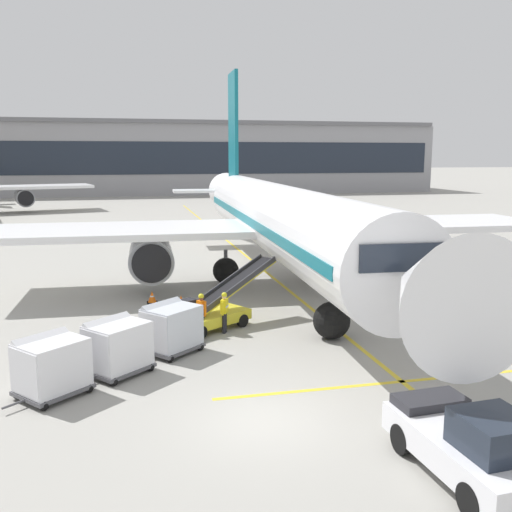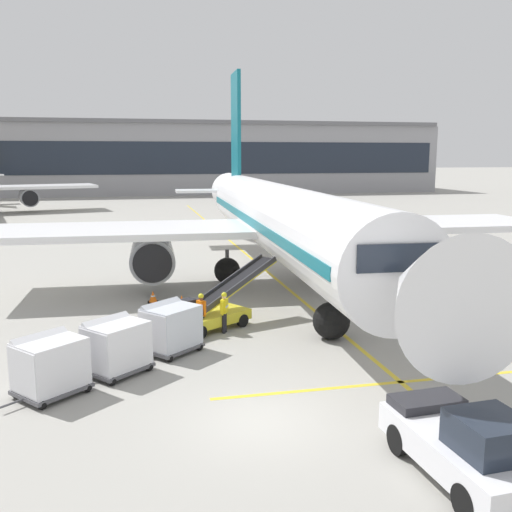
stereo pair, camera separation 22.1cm
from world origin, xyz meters
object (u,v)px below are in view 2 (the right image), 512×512
Objects in this scene: baggage_cart_second at (116,345)px; ground_crew_by_carts at (201,311)px; baggage_cart_lead at (170,327)px; belt_loader at (215,309)px; pushback_tug at (468,445)px; parked_airplane at (278,219)px; ground_crew_by_loader at (224,310)px; baggage_cart_third at (49,364)px; safety_cone_wingtip at (182,302)px; safety_cone_engine_keepout at (153,297)px.

baggage_cart_second is 5.03m from ground_crew_by_carts.
baggage_cart_lead reaches higher than ground_crew_by_carts.
belt_loader is 13.56m from pushback_tug.
parked_airplane is 23.54× the size of ground_crew_by_loader.
parked_airplane reaches higher than baggage_cart_third.
baggage_cart_third is 3.72× the size of safety_cone_wingtip.
parked_airplane is 15.81× the size of baggage_cart_lead.
safety_cone_wingtip is at bearing -50.04° from safety_cone_engine_keepout.
safety_cone_engine_keepout is (-2.43, 4.90, -0.54)m from belt_loader.
safety_cone_wingtip is at bearing 108.66° from belt_loader.
belt_loader is 8.48m from baggage_cart_third.
parked_airplane is 58.89× the size of safety_cone_wingtip.
baggage_cart_lead is 1.49× the size of ground_crew_by_carts.
baggage_cart_lead reaches higher than pushback_tug.
pushback_tug is 7.38× the size of safety_cone_engine_keepout.
baggage_cart_third is (-6.04, -5.94, 0.16)m from belt_loader.
safety_cone_wingtip reaches higher than safety_cone_engine_keepout.
parked_airplane reaches higher than ground_crew_by_carts.
baggage_cart_second reaches higher than safety_cone_wingtip.
belt_loader is 2.98× the size of ground_crew_by_carts.
belt_loader reaches higher than baggage_cart_third.
belt_loader is 1.15× the size of pushback_tug.
baggage_cart_lead and baggage_cart_third have the same top height.
parked_airplane is at bearing 20.03° from safety_cone_engine_keepout.
pushback_tug is 13.03m from ground_crew_by_carts.
baggage_cart_lead is 1.00× the size of baggage_cart_third.
ground_crew_by_carts is 2.85× the size of safety_cone_engine_keepout.
ground_crew_by_loader is (0.28, -0.80, 0.16)m from belt_loader.
parked_airplane is 7.89× the size of belt_loader.
baggage_cart_lead is 5.06m from baggage_cart_third.
baggage_cart_lead is at bearing -99.14° from safety_cone_wingtip.
belt_loader is at bearing -63.59° from safety_cone_engine_keepout.
belt_loader reaches higher than safety_cone_engine_keepout.
parked_airplane is 9.86m from ground_crew_by_loader.
ground_crew_by_carts is (-5.46, -8.33, -2.78)m from parked_airplane.
baggage_cart_lead is 1.00× the size of baggage_cart_second.
safety_cone_wingtip is (-1.40, 4.14, -0.66)m from ground_crew_by_loader.
safety_cone_engine_keepout is (3.61, 10.84, -0.70)m from baggage_cart_third.
parked_airplane reaches higher than safety_cone_wingtip.
pushback_tug is (6.02, -10.22, -0.17)m from baggage_cart_lead.
safety_cone_engine_keepout is at bearing 116.41° from belt_loader.
parked_airplane is at bearing 35.35° from safety_cone_wingtip.
baggage_cart_lead is at bearing 38.94° from baggage_cart_third.
baggage_cart_second is 2.43m from baggage_cart_third.
baggage_cart_lead is at bearing -123.76° from parked_airplane.
pushback_tug is 18.99m from safety_cone_engine_keepout.
ground_crew_by_loader is 4.42m from safety_cone_wingtip.
safety_cone_wingtip is at bearing 108.73° from ground_crew_by_loader.
baggage_cart_second is (-1.96, -1.76, 0.00)m from baggage_cart_lead.
ground_crew_by_carts is (-4.60, 12.18, 0.17)m from pushback_tug.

